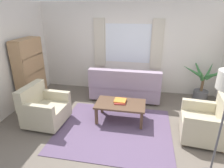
{
  "coord_description": "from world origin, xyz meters",
  "views": [
    {
      "loc": [
        0.6,
        -3.41,
        2.44
      ],
      "look_at": [
        -0.18,
        0.7,
        0.76
      ],
      "focal_mm": 30.99,
      "sensor_mm": 36.0,
      "label": 1
    }
  ],
  "objects": [
    {
      "name": "book_stack_on_table",
      "position": [
        0.06,
        0.46,
        0.46
      ],
      "size": [
        0.27,
        0.35,
        0.05
      ],
      "color": "#B23833",
      "rests_on": "coffee_table"
    },
    {
      "name": "wall_back",
      "position": [
        0.0,
        2.26,
        1.3
      ],
      "size": [
        5.32,
        0.12,
        2.6
      ],
      "primitive_type": "cube",
      "color": "silver",
      "rests_on": "ground_plane"
    },
    {
      "name": "armchair_left",
      "position": [
        -1.58,
        -0.01,
        0.35
      ],
      "size": [
        0.86,
        0.88,
        0.88
      ],
      "rotation": [
        0.0,
        0.0,
        1.52
      ],
      "color": "#BCB293",
      "rests_on": "ground_plane"
    },
    {
      "name": "window_with_curtains",
      "position": [
        0.0,
        2.18,
        1.45
      ],
      "size": [
        1.98,
        0.07,
        1.4
      ],
      "color": "white"
    },
    {
      "name": "potted_plant",
      "position": [
        2.1,
        1.77,
        0.47
      ],
      "size": [
        1.1,
        1.19,
        1.12
      ],
      "color": "#56565B",
      "rests_on": "ground_plane"
    },
    {
      "name": "coffee_table",
      "position": [
        0.07,
        0.39,
        0.38
      ],
      "size": [
        1.1,
        0.64,
        0.44
      ],
      "color": "brown",
      "rests_on": "ground_plane"
    },
    {
      "name": "couch",
      "position": [
        0.04,
        1.53,
        0.37
      ],
      "size": [
        1.9,
        0.82,
        0.92
      ],
      "rotation": [
        0.0,
        0.0,
        3.14
      ],
      "color": "#998499",
      "rests_on": "ground_plane"
    },
    {
      "name": "bookshelf",
      "position": [
        -2.35,
        0.88,
        0.89
      ],
      "size": [
        0.3,
        0.94,
        1.72
      ],
      "rotation": [
        0.0,
        0.0,
        -1.57
      ],
      "color": "#A87F56",
      "rests_on": "ground_plane"
    },
    {
      "name": "area_rug",
      "position": [
        0.0,
        0.0,
        0.01
      ],
      "size": [
        2.37,
        2.03,
        0.01
      ],
      "primitive_type": "cube",
      "color": "#604C6B",
      "rests_on": "ground_plane"
    },
    {
      "name": "armchair_right",
      "position": [
        1.81,
        0.06,
        0.35
      ],
      "size": [
        0.9,
        0.92,
        0.88
      ],
      "rotation": [
        0.0,
        0.0,
        -1.67
      ],
      "color": "#BCB293",
      "rests_on": "ground_plane"
    },
    {
      "name": "ground_plane",
      "position": [
        0.0,
        0.0,
        0.0
      ],
      "size": [
        6.24,
        6.24,
        0.0
      ],
      "primitive_type": "plane",
      "color": "#6B6056"
    }
  ]
}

